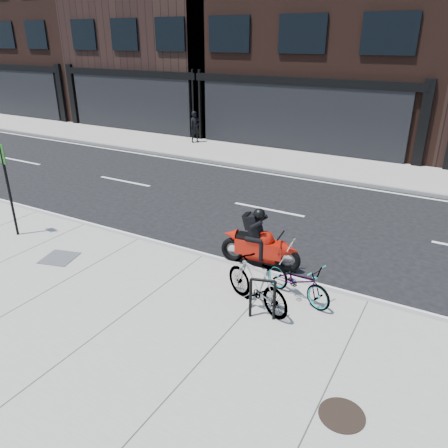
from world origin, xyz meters
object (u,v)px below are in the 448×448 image
Objects in this scene: bike_rack at (263,295)px; motorcycle at (264,244)px; bicycle_front at (298,280)px; manhole_cover at (342,415)px; utility_grate at (59,258)px; sign_post at (7,182)px; bicycle_rear at (257,284)px; pedestrian at (195,127)px.

motorcycle is at bearing 114.35° from bike_rack.
bicycle_front reaches higher than manhole_cover.
bike_rack reaches higher than utility_grate.
sign_post is (-7.40, 0.20, 0.98)m from bike_rack.
manhole_cover is 7.42m from utility_grate.
bicycle_front is at bearing -47.13° from motorcycle.
bicycle_rear is at bearing 13.76° from sign_post.
motorcycle is (-1.27, 1.09, 0.05)m from bicycle_front.
pedestrian is at bearing 112.45° from sign_post.
bicycle_rear is 2.58× the size of manhole_cover.
bike_rack is at bearing 141.60° from manhole_cover.
utility_grate is (-5.04, -0.52, -0.50)m from bicycle_rear.
bicycle_rear is at bearing 140.19° from manhole_cover.
sign_post reaches higher than bicycle_rear.
bicycle_front is 0.90m from bicycle_rear.
bicycle_rear is 7.19m from sign_post.
sign_post is (2.00, -11.91, 0.71)m from pedestrian.
bike_rack is 1.13× the size of utility_grate.
manhole_cover is at bearing -57.69° from motorcycle.
sign_post is at bearing 168.74° from utility_grate.
bicycle_rear is at bearing 131.34° from bike_rack.
bicycle_front is 1.67m from motorcycle.
bicycle_rear is 1.10× the size of pedestrian.
pedestrian is 2.35× the size of manhole_cover.
motorcycle is at bearing -137.26° from bicycle_rear.
bicycle_front is at bearing 71.04° from bike_rack.
bicycle_front is 14.80m from pedestrian.
manhole_cover is (1.99, -1.58, -0.49)m from bike_rack.
motorcycle is 13.15m from pedestrian.
sign_post is at bearing -170.40° from motorcycle.
bicycle_rear reaches higher than manhole_cover.
utility_grate is at bearing -135.83° from pedestrian.
bike_rack is 1.03m from bicycle_front.
bike_rack reaches higher than manhole_cover.
manhole_cover is 9.67m from sign_post.
pedestrian reaches higher than bicycle_front.
pedestrian is 0.63× the size of sign_post.
motorcycle is at bearing 128.77° from manhole_cover.
pedestrian reaches higher than bike_rack.
bicycle_rear is at bearing 156.44° from bicycle_front.
bicycle_rear is at bearing 5.91° from utility_grate.
bike_rack is 1.28× the size of manhole_cover.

